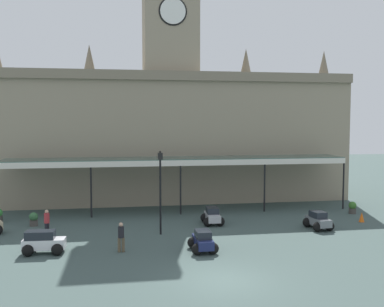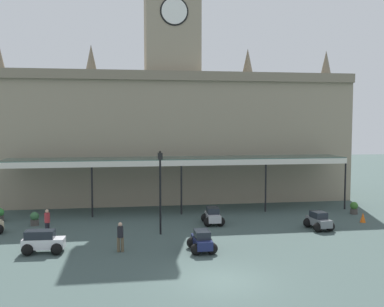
# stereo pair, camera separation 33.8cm
# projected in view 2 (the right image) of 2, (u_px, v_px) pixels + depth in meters

# --- Properties ---
(ground_plane) EXTENTS (140.00, 140.00, 0.00)m
(ground_plane) POSITION_uv_depth(u_px,v_px,m) (222.00, 281.00, 20.15)
(ground_plane) COLOR #3E504C
(station_building) EXTENTS (32.21, 7.30, 20.91)m
(station_building) POSITION_uv_depth(u_px,v_px,m) (172.00, 128.00, 41.13)
(station_building) COLOR gray
(station_building) RESTS_ON ground
(entrance_canopy) EXTENTS (27.42, 3.26, 4.33)m
(entrance_canopy) POSITION_uv_depth(u_px,v_px,m) (179.00, 160.00, 35.52)
(entrance_canopy) COLOR #38564C
(entrance_canopy) RESTS_ON ground
(car_navy_sedan) EXTENTS (1.55, 2.07, 1.19)m
(car_navy_sedan) POSITION_uv_depth(u_px,v_px,m) (202.00, 242.00, 24.77)
(car_navy_sedan) COLOR #19214C
(car_navy_sedan) RESTS_ON ground
(car_white_estate) EXTENTS (2.29, 1.62, 1.27)m
(car_white_estate) POSITION_uv_depth(u_px,v_px,m) (43.00, 243.00, 24.45)
(car_white_estate) COLOR silver
(car_white_estate) RESTS_ON ground
(car_grey_sedan) EXTENTS (1.65, 2.13, 1.19)m
(car_grey_sedan) POSITION_uv_depth(u_px,v_px,m) (319.00, 222.00, 29.80)
(car_grey_sedan) COLOR slate
(car_grey_sedan) RESTS_ON ground
(car_silver_sedan) EXTENTS (1.57, 2.08, 1.19)m
(car_silver_sedan) POSITION_uv_depth(u_px,v_px,m) (213.00, 217.00, 31.26)
(car_silver_sedan) COLOR #B2B5BA
(car_silver_sedan) RESTS_ON ground
(pedestrian_crossing_forecourt) EXTENTS (0.39, 0.34, 1.67)m
(pedestrian_crossing_forecourt) POSITION_uv_depth(u_px,v_px,m) (120.00, 236.00, 24.63)
(pedestrian_crossing_forecourt) COLOR brown
(pedestrian_crossing_forecourt) RESTS_ON ground
(pedestrian_near_entrance) EXTENTS (0.34, 0.37, 1.67)m
(pedestrian_near_entrance) POSITION_uv_depth(u_px,v_px,m) (47.00, 221.00, 28.20)
(pedestrian_near_entrance) COLOR black
(pedestrian_near_entrance) RESTS_ON ground
(victorian_lamppost) EXTENTS (0.30, 0.30, 5.41)m
(victorian_lamppost) POSITION_uv_depth(u_px,v_px,m) (160.00, 183.00, 28.27)
(victorian_lamppost) COLOR black
(victorian_lamppost) RESTS_ON ground
(traffic_cone) EXTENTS (0.40, 0.40, 0.71)m
(traffic_cone) POSITION_uv_depth(u_px,v_px,m) (363.00, 217.00, 31.82)
(traffic_cone) COLOR orange
(traffic_cone) RESTS_ON ground
(planter_forecourt_centre) EXTENTS (0.60, 0.60, 0.96)m
(planter_forecourt_centre) POSITION_uv_depth(u_px,v_px,m) (354.00, 208.00, 34.65)
(planter_forecourt_centre) COLOR #47423D
(planter_forecourt_centre) RESTS_ON ground
(planter_near_kerb) EXTENTS (0.60, 0.60, 0.96)m
(planter_near_kerb) POSITION_uv_depth(u_px,v_px,m) (0.00, 215.00, 32.15)
(planter_near_kerb) COLOR #47423D
(planter_near_kerb) RESTS_ON ground
(planter_by_canopy) EXTENTS (0.60, 0.60, 0.96)m
(planter_by_canopy) POSITION_uv_depth(u_px,v_px,m) (35.00, 219.00, 30.83)
(planter_by_canopy) COLOR #47423D
(planter_by_canopy) RESTS_ON ground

